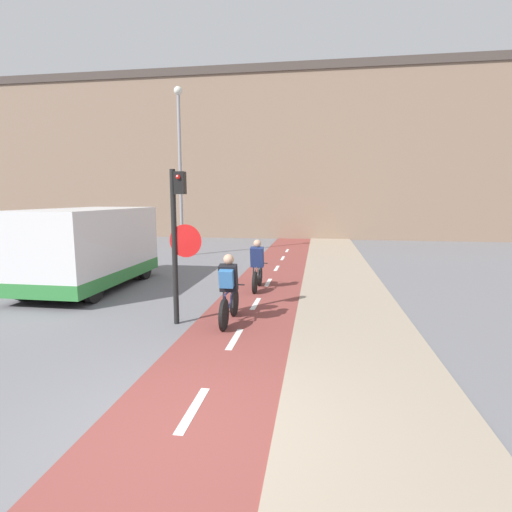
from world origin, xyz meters
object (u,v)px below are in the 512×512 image
Objects in this scene: traffic_light_pole at (178,230)px; van at (89,249)px; street_lamp_far at (180,155)px; cyclist_far at (257,267)px; cyclist_near at (229,291)px.

traffic_light_pole is 0.68× the size of van.
van is (-0.46, -6.63, -3.28)m from street_lamp_far.
traffic_light_pole is 2.03× the size of cyclist_far.
van reaches higher than cyclist_far.
street_lamp_far reaches higher than cyclist_far.
cyclist_near is at bearing -65.41° from street_lamp_far.
cyclist_near is 0.35× the size of van.
cyclist_near is (4.23, -9.23, -3.71)m from street_lamp_far.
street_lamp_far is 10.81m from cyclist_near.
traffic_light_pole is at bearing -36.88° from van.
traffic_light_pole is at bearing -108.73° from cyclist_far.
cyclist_far is at bearing 87.79° from cyclist_near.
traffic_light_pole is at bearing -170.49° from cyclist_near.
street_lamp_far is 4.67× the size of cyclist_far.
traffic_light_pole reaches higher than cyclist_near.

